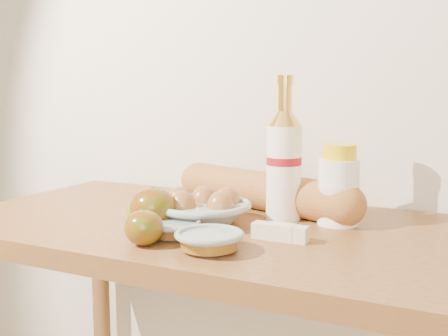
{
  "coord_description": "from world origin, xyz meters",
  "views": [
    {
      "loc": [
        0.49,
        0.17,
        1.18
      ],
      "look_at": [
        0.0,
        1.15,
        1.02
      ],
      "focal_mm": 45.0,
      "sensor_mm": 36.0,
      "label": 1
    }
  ],
  "objects": [
    {
      "name": "bourbon_bottle",
      "position": [
        0.08,
        1.27,
        1.02
      ],
      "size": [
        0.09,
        0.09,
        0.3
      ],
      "rotation": [
        0.0,
        0.0,
        -0.25
      ],
      "color": "white",
      "rests_on": "table"
    },
    {
      "name": "apple_redgreen_front",
      "position": [
        -0.07,
        0.97,
        0.93
      ],
      "size": [
        0.09,
        0.09,
        0.06
      ],
      "rotation": [
        0.0,
        0.0,
        0.3
      ],
      "color": "maroon",
      "rests_on": "table"
    },
    {
      "name": "apple_yellowgreen",
      "position": [
        -0.14,
        1.07,
        0.93
      ],
      "size": [
        0.07,
        0.07,
        0.07
      ],
      "rotation": [
        0.0,
        0.0,
        -0.04
      ],
      "color": "olive",
      "rests_on": "table"
    },
    {
      "name": "cream_bottle",
      "position": [
        0.2,
        1.27,
        0.98
      ],
      "size": [
        0.1,
        0.1,
        0.16
      ],
      "rotation": [
        0.0,
        0.0,
        0.17
      ],
      "color": "white",
      "rests_on": "table"
    },
    {
      "name": "butter_stick",
      "position": [
        0.14,
        1.11,
        0.91
      ],
      "size": [
        0.11,
        0.03,
        0.03
      ],
      "rotation": [
        0.0,
        0.0,
        0.02
      ],
      "color": "beige",
      "rests_on": "table"
    },
    {
      "name": "sugar_bowl",
      "position": [
        -0.05,
        1.04,
        0.92
      ],
      "size": [
        0.14,
        0.14,
        0.03
      ],
      "rotation": [
        0.0,
        0.0,
        -0.3
      ],
      "color": "gray",
      "rests_on": "table"
    },
    {
      "name": "syrup_bowl",
      "position": [
        0.05,
        0.99,
        0.92
      ],
      "size": [
        0.16,
        0.16,
        0.03
      ],
      "rotation": [
        0.0,
        0.0,
        -0.41
      ],
      "color": "gray",
      "rests_on": "table"
    },
    {
      "name": "egg_bowl",
      "position": [
        -0.05,
        1.16,
        0.93
      ],
      "size": [
        0.27,
        0.27,
        0.07
      ],
      "rotation": [
        0.0,
        0.0,
        0.43
      ],
      "color": "#93A19B",
      "rests_on": "table"
    },
    {
      "name": "back_wall",
      "position": [
        0.0,
        1.51,
        1.3
      ],
      "size": [
        3.5,
        0.02,
        2.6
      ],
      "primitive_type": "cube",
      "color": "silver",
      "rests_on": "ground"
    },
    {
      "name": "table",
      "position": [
        0.0,
        1.18,
        0.78
      ],
      "size": [
        1.2,
        0.6,
        0.9
      ],
      "color": "brown",
      "rests_on": "ground"
    },
    {
      "name": "baguette",
      "position": [
        0.01,
        1.33,
        0.94
      ],
      "size": [
        0.53,
        0.25,
        0.09
      ],
      "rotation": [
        0.0,
        0.0,
        -0.32
      ],
      "color": "#BD7839",
      "rests_on": "table"
    },
    {
      "name": "apple_redgreen_right",
      "position": [
        -0.12,
        1.07,
        0.94
      ],
      "size": [
        0.11,
        0.11,
        0.08
      ],
      "rotation": [
        0.0,
        0.0,
        -0.22
      ],
      "color": "maroon",
      "rests_on": "table"
    }
  ]
}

